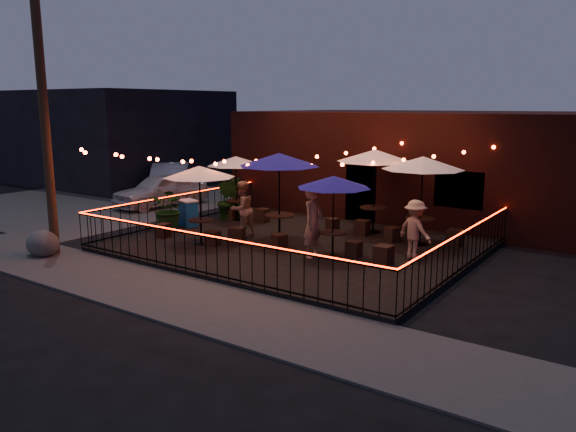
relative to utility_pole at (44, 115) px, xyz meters
The scene contains 39 objects.
ground 7.21m from the utility_pole, 25.71° to the left, with size 110.00×110.00×0.00m, color black.
patio 8.11m from the utility_pole, 40.43° to the left, with size 10.00×8.00×0.15m, color black.
sidewalk 6.74m from the utility_pole, ahead, with size 18.00×2.50×0.05m, color #3F3D3B.
parking_lot 10.15m from the utility_pole, 135.00° to the left, with size 11.00×12.00×0.02m, color #3F3D3B.
brick_building 14.27m from the utility_pole, 63.05° to the left, with size 14.00×8.00×4.00m.
background_building 17.19m from the utility_pole, 137.37° to the left, with size 12.00×9.00×5.00m, color black.
utility_pole is the anchor object (origin of this frame).
fence_front 6.38m from the utility_pole, ahead, with size 10.00×0.04×1.04m.
fence_left 5.70m from the utility_pole, 85.03° to the left, with size 0.04×8.00×1.04m.
fence_right 11.85m from the utility_pole, 23.86° to the left, with size 0.04×8.00×1.04m.
festoon_lights 6.32m from the utility_pole, 44.40° to the left, with size 10.02×8.72×1.32m.
cafe_table_0 4.53m from the utility_pole, 44.42° to the left, with size 2.26×2.26×2.35m.
cafe_table_1 6.69m from the utility_pole, 75.67° to the left, with size 2.43×2.43×2.31m.
cafe_table_2 6.71m from the utility_pole, 42.93° to the left, with size 3.18×3.18×2.71m.
cafe_table_3 9.90m from the utility_pole, 47.80° to the left, with size 3.18×3.18×2.72m.
cafe_table_4 8.24m from the utility_pole, 28.94° to the left, with size 2.50×2.50×2.25m.
cafe_table_5 10.81m from the utility_pole, 37.83° to the left, with size 3.15×3.15×2.64m.
bistro_chair_0 4.84m from the utility_pole, 63.09° to the left, with size 0.36×0.36×0.43m, color black.
bistro_chair_1 5.81m from the utility_pole, 40.73° to the left, with size 0.37×0.37×0.44m, color black.
bistro_chair_2 7.23m from the utility_pole, 77.06° to the left, with size 0.37×0.37×0.44m, color black.
bistro_chair_3 7.85m from the utility_pole, 68.11° to the left, with size 0.41×0.41×0.49m, color black.
bistro_chair_4 6.37m from the utility_pole, 41.85° to the left, with size 0.43×0.43×0.51m, color black.
bistro_chair_5 7.46m from the utility_pole, 35.20° to the left, with size 0.37×0.37×0.44m, color black.
bistro_chair_6 9.35m from the utility_pole, 51.66° to the left, with size 0.34×0.34×0.41m, color black.
bistro_chair_7 10.00m from the utility_pole, 46.15° to the left, with size 0.41×0.41×0.48m, color black.
bistro_chair_8 9.36m from the utility_pole, 29.44° to the left, with size 0.37×0.37×0.44m, color black.
bistro_chair_9 10.07m from the utility_pole, 25.33° to the left, with size 0.43×0.43×0.51m, color black.
bistro_chair_10 10.65m from the utility_pole, 40.21° to the left, with size 0.38×0.38×0.45m, color black.
bistro_chair_11 12.26m from the utility_pole, 36.98° to the left, with size 0.42×0.42×0.49m, color black.
patron_a 8.03m from the utility_pole, 28.66° to the left, with size 0.71×0.47×1.95m, color tan.
patron_b 6.29m from the utility_pole, 51.55° to the left, with size 0.86×0.67×1.78m, color #D1B18C.
patron_c 10.69m from the utility_pole, 29.04° to the left, with size 1.05×0.60×1.63m, color beige.
potted_shrub_a 4.96m from the utility_pole, 77.97° to the left, with size 1.27×1.10×1.42m, color #14390F.
potted_shrub_b 6.93m from the utility_pole, 77.29° to the left, with size 0.81×0.66×1.48m, color #0D3F0F.
potted_shrub_c 7.54m from the utility_pole, 81.58° to the left, with size 0.81×0.81×1.44m, color #183C0E.
cooler 5.71m from the utility_pole, 78.72° to the left, with size 0.81×0.69×0.91m.
boulder 3.65m from the utility_pole, 97.37° to the right, with size 0.95×0.81×0.74m, color #494944.
car_white 8.58m from the utility_pole, 115.17° to the left, with size 1.67×4.15×1.41m, color silver.
car_silver 10.97m from the utility_pole, 118.13° to the left, with size 1.67×4.78×1.57m, color gray.
Camera 1 is at (9.19, -11.67, 4.28)m, focal length 35.00 mm.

